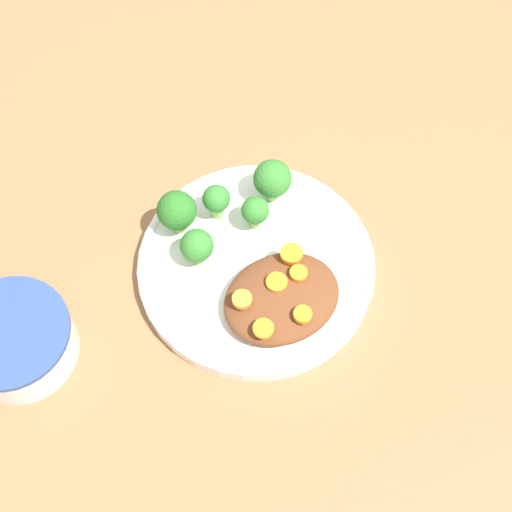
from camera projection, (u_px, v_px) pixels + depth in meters
The scene contains 15 objects.
ground_plane at pixel (256, 270), 0.83m from camera, with size 4.00×4.00×0.00m, color #8C603D.
plate at pixel (256, 265), 0.82m from camera, with size 0.27×0.27×0.02m.
dip_bowl at pixel (15, 340), 0.75m from camera, with size 0.13×0.13×0.06m.
stew_mound at pixel (284, 297), 0.77m from camera, with size 0.13×0.11×0.03m, color brown.
broccoli_floret_0 at pixel (197, 246), 0.79m from camera, with size 0.04×0.04×0.05m.
broccoli_floret_1 at pixel (217, 200), 0.82m from camera, with size 0.03×0.03×0.05m.
broccoli_floret_2 at pixel (272, 179), 0.82m from camera, with size 0.05×0.05×0.06m.
broccoli_floret_3 at pixel (255, 211), 0.81m from camera, with size 0.03×0.03×0.05m.
broccoli_floret_4 at pixel (177, 211), 0.80m from camera, with size 0.05×0.05×0.06m.
carrot_slice_0 at pixel (299, 273), 0.77m from camera, with size 0.02×0.02×0.01m, color orange.
carrot_slice_1 at pixel (242, 299), 0.75m from camera, with size 0.02×0.02×0.01m, color orange.
carrot_slice_2 at pixel (263, 328), 0.74m from camera, with size 0.02×0.02×0.00m, color orange.
carrot_slice_3 at pixel (291, 254), 0.78m from camera, with size 0.03×0.03×0.01m, color orange.
carrot_slice_4 at pixel (303, 314), 0.74m from camera, with size 0.02×0.02×0.01m, color orange.
carrot_slice_5 at pixel (276, 282), 0.76m from camera, with size 0.02×0.02×0.00m, color orange.
Camera 1 is at (-0.18, -0.34, 0.73)m, focal length 50.00 mm.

